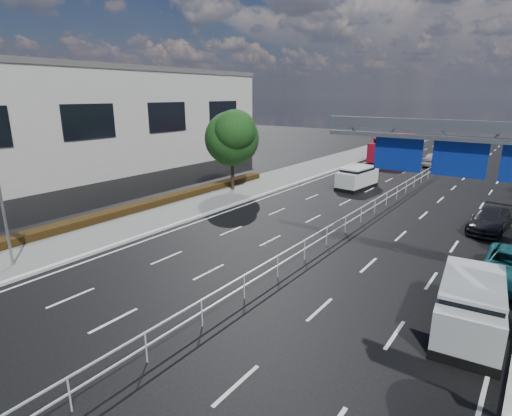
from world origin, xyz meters
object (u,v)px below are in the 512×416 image
Objects in this scene: overhead_gantry at (481,154)px; red_bus at (394,148)px; parked_car_dark at (490,220)px; parked_car_teal at (511,266)px; white_minivan at (357,178)px; near_car_dark at (455,142)px; silver_minivan at (470,306)px; near_car_silver at (435,159)px.

overhead_gantry reaches higher than red_bus.
parked_car_teal is at bearing -71.84° from parked_car_dark.
white_minivan is at bearing -79.81° from red_bus.
white_minivan reaches higher than near_car_dark.
silver_minivan is (10.21, -53.78, 0.16)m from near_car_dark.
near_car_dark is at bearing 93.87° from white_minivan.
near_car_silver is (4.78, -0.44, -0.83)m from red_bus.
overhead_gantry is 18.85m from white_minivan.
red_bus is at bearing 117.57° from parked_car_teal.
red_bus reaches higher than white_minivan.
red_bus is (-1.95, 16.09, 0.69)m from white_minivan.
silver_minivan is 5.37m from parked_car_teal.
parked_car_dark is (10.66, -5.87, -0.28)m from white_minivan.
near_car_silver is 20.03m from near_car_dark.
red_bus reaches higher than parked_car_dark.
near_car_dark is (1.20, 35.61, -0.14)m from white_minivan.
red_bus is 36.78m from silver_minivan.
silver_minivan reaches higher than near_car_dark.
overhead_gantry reaches higher than parked_car_dark.
overhead_gantry is 2.30× the size of parked_car_dark.
near_car_dark reaches higher than near_car_silver.
red_bus is 2.21× the size of near_car_dark.
red_bus is 25.34m from parked_car_dark.
overhead_gantry is 2.24× the size of near_car_silver.
near_car_silver is at bearing -1.94° from red_bus.
red_bus reaches higher than silver_minivan.
silver_minivan reaches higher than parked_car_dark.
overhead_gantry is 2.28× the size of white_minivan.
near_car_dark is 54.74m from silver_minivan.
near_car_dark is (-1.62, 19.96, 0.00)m from near_car_silver.
overhead_gantry is 2.13× the size of silver_minivan.
overhead_gantry is 0.98× the size of red_bus.
near_car_silver is at bearing 115.53° from parked_car_dark.
red_bus is (-12.62, 30.91, -3.99)m from overhead_gantry.
white_minivan reaches higher than near_car_silver.
white_minivan reaches higher than parked_car_teal.
overhead_gantry reaches higher than white_minivan.
near_car_silver reaches higher than parked_car_dark.
silver_minivan is at bearing -65.42° from red_bus.
parked_car_teal is (0.82, 5.30, -0.29)m from silver_minivan.
white_minivan is 1.01× the size of parked_car_dark.
parked_car_teal is 1.07× the size of parked_car_dark.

